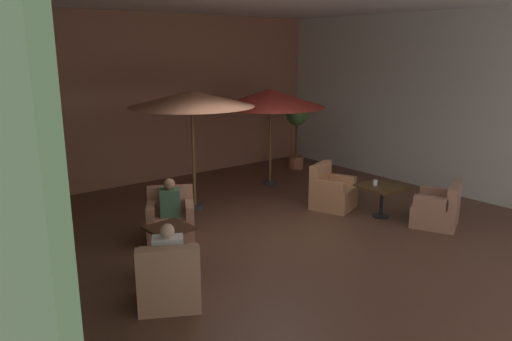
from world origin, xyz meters
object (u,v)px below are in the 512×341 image
object	(u,v)px
cafe_table_front_right	(170,237)
potted_tree_left_corner	(297,125)
potted_tree_mid_left	(2,148)
armchair_front_right_north	(169,281)
armchair_front_right_east	(171,221)
patio_umbrella_center_beige	(271,98)
patron_by_window	(170,200)
cafe_table_front_left	(382,191)
iced_drink_cup	(375,183)
armchair_front_left_north	(332,192)
patio_umbrella_tall_red	(192,99)
armchair_front_left_east	(438,209)
patron_blue_shirt	(168,252)

from	to	relation	value
cafe_table_front_right	potted_tree_left_corner	bearing A→B (deg)	31.10
potted_tree_mid_left	armchair_front_right_north	bearing A→B (deg)	-69.99
armchair_front_right_east	patio_umbrella_center_beige	world-z (taller)	patio_umbrella_center_beige
patio_umbrella_center_beige	patron_by_window	world-z (taller)	patio_umbrella_center_beige
cafe_table_front_right	patio_umbrella_center_beige	world-z (taller)	patio_umbrella_center_beige
cafe_table_front_left	iced_drink_cup	distance (m)	0.21
cafe_table_front_left	patron_by_window	xyz separation A→B (m)	(-3.77, 1.45, 0.19)
cafe_table_front_right	armchair_front_right_north	world-z (taller)	armchair_front_right_north
armchair_front_left_north	patron_by_window	size ratio (longest dim) A/B	1.51
armchair_front_right_east	iced_drink_cup	bearing A→B (deg)	-20.69
patio_umbrella_center_beige	potted_tree_mid_left	bearing A→B (deg)	-175.99
armchair_front_right_east	potted_tree_left_corner	distance (m)	5.73
patio_umbrella_tall_red	potted_tree_left_corner	size ratio (longest dim) A/B	1.39
armchair_front_right_north	armchair_front_right_east	distance (m)	2.23
armchair_front_left_north	potted_tree_left_corner	world-z (taller)	potted_tree_left_corner
armchair_front_left_east	potted_tree_mid_left	bearing A→B (deg)	150.34
potted_tree_left_corner	armchair_front_left_east	bearing A→B (deg)	-100.85
armchair_front_left_east	armchair_front_right_east	size ratio (longest dim) A/B	1.03
armchair_front_right_east	patio_umbrella_tall_red	bearing A→B (deg)	44.97
potted_tree_mid_left	patron_blue_shirt	bearing A→B (deg)	-69.38
armchair_front_left_north	potted_tree_left_corner	xyz separation A→B (m)	(1.73, 2.96, 0.85)
armchair_front_left_east	cafe_table_front_right	distance (m)	4.94
potted_tree_mid_left	patron_blue_shirt	xyz separation A→B (m)	(1.18, -3.14, -0.97)
armchair_front_left_north	iced_drink_cup	size ratio (longest dim) A/B	8.93
armchair_front_left_east	patio_umbrella_tall_red	distance (m)	5.07
potted_tree_left_corner	patio_umbrella_center_beige	bearing A→B (deg)	-152.88
potted_tree_left_corner	iced_drink_cup	size ratio (longest dim) A/B	16.01
cafe_table_front_right	iced_drink_cup	bearing A→B (deg)	-5.57
patio_umbrella_center_beige	patron_blue_shirt	size ratio (longest dim) A/B	3.91
patio_umbrella_tall_red	cafe_table_front_right	bearing A→B (deg)	-128.59
cafe_table_front_left	potted_tree_left_corner	distance (m)	4.21
patio_umbrella_tall_red	potted_tree_left_corner	xyz separation A→B (m)	(3.95, 1.28, -1.04)
armchair_front_right_north	iced_drink_cup	size ratio (longest dim) A/B	9.57
armchair_front_left_east	patio_umbrella_center_beige	world-z (taller)	patio_umbrella_center_beige
armchair_front_left_north	patron_by_window	xyz separation A→B (m)	(-3.41, 0.48, 0.38)
armchair_front_left_north	armchair_front_right_east	world-z (taller)	armchair_front_left_north
patron_blue_shirt	cafe_table_front_right	bearing A→B (deg)	61.39
armchair_front_left_east	potted_tree_left_corner	world-z (taller)	potted_tree_left_corner
potted_tree_mid_left	patron_by_window	world-z (taller)	potted_tree_mid_left
patron_by_window	potted_tree_left_corner	bearing A→B (deg)	25.75
armchair_front_right_east	potted_tree_left_corner	xyz separation A→B (m)	(5.11, 2.44, 0.86)
armchair_front_left_north	patio_umbrella_tall_red	xyz separation A→B (m)	(-2.22, 1.68, 1.89)
patron_by_window	iced_drink_cup	size ratio (longest dim) A/B	5.91
cafe_table_front_left	potted_tree_left_corner	size ratio (longest dim) A/B	0.49
patron_by_window	patron_blue_shirt	bearing A→B (deg)	-118.84
cafe_table_front_left	patron_blue_shirt	bearing A→B (deg)	-174.96
patio_umbrella_tall_red	patron_by_window	size ratio (longest dim) A/B	3.77
patron_blue_shirt	patio_umbrella_tall_red	bearing A→B (deg)	54.22
cafe_table_front_right	cafe_table_front_left	bearing A→B (deg)	-6.85
patio_umbrella_tall_red	cafe_table_front_left	bearing A→B (deg)	-45.65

